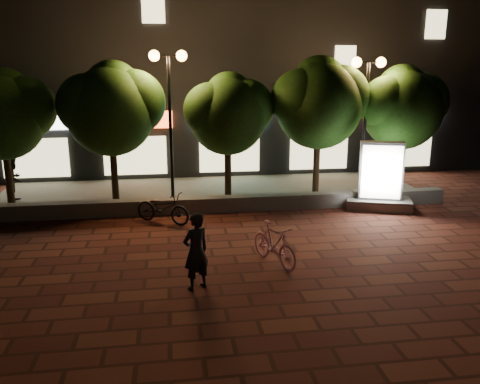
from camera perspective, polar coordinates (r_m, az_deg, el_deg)
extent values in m
plane|color=#5B281C|center=(12.62, -0.69, -7.47)|extent=(80.00, 80.00, 0.00)
cube|color=slate|center=(16.30, -2.57, -1.43)|extent=(16.00, 0.45, 0.50)
cube|color=slate|center=(18.76, -3.33, 0.03)|extent=(16.00, 5.00, 0.08)
cube|color=black|center=(24.65, -4.89, 15.10)|extent=(28.00, 8.00, 10.00)
cube|color=silver|center=(21.36, -23.29, 7.64)|extent=(3.20, 0.12, 0.70)
cube|color=beige|center=(21.56, -22.89, 3.69)|extent=(2.60, 0.10, 1.60)
cube|color=#E14717|center=(20.70, -12.44, 8.29)|extent=(3.20, 0.12, 0.70)
cube|color=beige|center=(20.91, -12.22, 4.20)|extent=(2.60, 0.10, 1.60)
cube|color=#4DFCF1|center=(20.81, -1.26, 8.65)|extent=(3.20, 0.12, 0.70)
cube|color=beige|center=(21.01, -1.24, 4.57)|extent=(2.60, 0.10, 1.60)
cube|color=orange|center=(21.66, 9.42, 8.69)|extent=(3.20, 0.12, 0.70)
cube|color=beige|center=(21.86, 9.26, 4.78)|extent=(2.60, 0.10, 1.60)
cube|color=white|center=(23.18, 18.99, 8.48)|extent=(3.20, 0.12, 0.70)
cube|color=beige|center=(23.37, 18.69, 4.82)|extent=(2.60, 0.10, 1.60)
cube|color=beige|center=(20.67, -10.19, 20.62)|extent=(0.90, 0.10, 1.20)
cube|color=beige|center=(21.88, 12.27, 14.91)|extent=(0.90, 0.10, 1.20)
cube|color=beige|center=(23.63, 22.07, 17.82)|extent=(0.90, 0.10, 1.20)
cylinder|color=#332013|center=(18.20, -25.60, 1.93)|extent=(0.24, 0.24, 2.25)
sphere|color=#254E16|center=(17.93, -26.26, 7.84)|extent=(2.80, 2.80, 2.80)
sphere|color=#254E16|center=(17.90, -24.02, 9.04)|extent=(2.10, 2.10, 2.10)
sphere|color=#254E16|center=(18.18, -25.88, 10.18)|extent=(1.82, 1.82, 1.82)
cylinder|color=#332013|center=(17.46, -14.59, 2.57)|extent=(0.24, 0.24, 2.34)
sphere|color=#254E16|center=(17.18, -15.02, 9.09)|extent=(3.00, 3.00, 3.00)
sphere|color=#254E16|center=(17.28, -12.50, 10.27)|extent=(2.25, 2.25, 2.25)
sphere|color=#254E16|center=(17.10, -17.41, 9.74)|extent=(2.10, 2.10, 2.10)
sphere|color=#254E16|center=(17.46, -14.72, 11.66)|extent=(1.95, 1.95, 1.95)
cylinder|color=#332013|center=(17.48, -1.43, 2.82)|extent=(0.24, 0.24, 2.21)
sphere|color=#254E16|center=(17.21, -1.47, 8.85)|extent=(2.70, 2.70, 2.70)
sphere|color=#254E16|center=(17.47, 0.67, 9.93)|extent=(2.03, 2.03, 2.02)
sphere|color=#254E16|center=(16.97, -3.48, 9.60)|extent=(1.89, 1.89, 1.89)
sphere|color=#254E16|center=(17.51, -1.30, 11.17)|extent=(1.76, 1.76, 1.76)
cylinder|color=#332013|center=(18.15, 8.98, 3.44)|extent=(0.24, 0.24, 2.43)
sphere|color=#254E16|center=(17.87, 9.25, 9.96)|extent=(3.10, 3.10, 3.10)
sphere|color=#254E16|center=(18.29, 11.46, 10.90)|extent=(2.33, 2.33, 2.33)
sphere|color=#254E16|center=(17.51, 7.21, 10.76)|extent=(2.17, 2.17, 2.17)
sphere|color=#254E16|center=(18.19, 9.32, 12.48)|extent=(2.01, 2.02, 2.02)
cylinder|color=#332013|center=(19.34, 18.09, 3.38)|extent=(0.24, 0.24, 2.29)
sphere|color=#254E16|center=(19.09, 18.55, 9.11)|extent=(2.90, 2.90, 2.90)
sphere|color=#254E16|center=(19.58, 20.28, 9.97)|extent=(2.18, 2.17, 2.17)
sphere|color=#254E16|center=(18.65, 17.00, 9.89)|extent=(2.03, 2.03, 2.03)
sphere|color=#254E16|center=(19.40, 18.52, 11.34)|extent=(1.89, 1.88, 1.88)
cylinder|color=black|center=(16.94, -8.17, 7.10)|extent=(0.12, 0.12, 5.00)
cylinder|color=black|center=(16.80, -8.48, 15.58)|extent=(0.90, 0.08, 0.08)
sphere|color=#FF8A3F|center=(16.81, -10.07, 15.51)|extent=(0.36, 0.36, 0.36)
sphere|color=#FF8A3F|center=(16.81, -6.89, 15.63)|extent=(0.36, 0.36, 0.36)
cylinder|color=black|center=(18.35, 14.43, 7.04)|extent=(0.12, 0.12, 4.80)
cylinder|color=black|center=(18.22, 14.92, 14.53)|extent=(0.90, 0.08, 0.08)
sphere|color=#FF8A3F|center=(18.05, 13.56, 14.62)|extent=(0.36, 0.36, 0.36)
sphere|color=#FF8A3F|center=(18.40, 16.25, 14.44)|extent=(0.36, 0.36, 0.36)
cube|color=slate|center=(17.25, 15.97, -1.34)|extent=(2.37, 1.70, 0.36)
cube|color=#4C4C51|center=(16.98, 16.23, 2.42)|extent=(1.51, 0.92, 1.96)
cube|color=white|center=(16.73, 16.32, 2.24)|extent=(1.23, 0.45, 1.78)
cube|color=white|center=(17.24, 16.15, 2.60)|extent=(1.23, 0.45, 1.78)
imported|color=pink|center=(11.94, 4.05, -6.11)|extent=(1.15, 1.79, 1.04)
imported|color=black|center=(10.55, -5.20, -6.95)|extent=(0.76, 0.68, 1.74)
imported|color=black|center=(15.20, -9.06, -1.84)|extent=(1.93, 1.56, 0.98)
imported|color=black|center=(18.88, -25.06, 1.40)|extent=(0.71, 0.86, 1.61)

